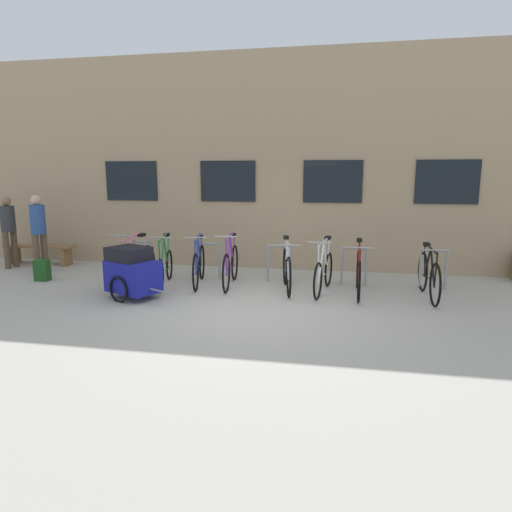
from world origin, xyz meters
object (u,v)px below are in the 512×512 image
Objects in this scene: bicycle_green at (165,267)px; bike_trailer at (132,272)px; bicycle_white at (324,272)px; bicycle_black at (429,276)px; bicycle_maroon at (358,273)px; wooden_bench at (40,250)px; bicycle_blue at (199,265)px; bicycle_purple at (231,265)px; bicycle_pink at (135,264)px; person_browsing at (38,228)px; person_by_bench at (9,227)px; bicycle_silver at (287,269)px; backpack at (42,270)px.

bicycle_green is 1.14× the size of bike_trailer.
bicycle_white is at bearing 0.81° from bicycle_green.
bicycle_white is 1.87m from bicycle_black.
bicycle_maroon is 3.78m from bicycle_green.
bicycle_green is at bearing -19.96° from wooden_bench.
bicycle_maroon is at bearing -3.26° from bicycle_blue.
bicycle_blue is 1.20× the size of bike_trailer.
bike_trailer is (-3.99, -1.02, 0.08)m from bicycle_maroon.
bicycle_blue reaches higher than bicycle_white.
bicycle_purple is 1.05× the size of bicycle_white.
person_browsing is at bearing 168.38° from bicycle_pink.
bicycle_pink is (-0.67, 0.04, 0.02)m from bicycle_green.
wooden_bench is at bearing 50.56° from person_by_bench.
bicycle_black is (3.71, -0.20, -0.01)m from bicycle_purple.
person_browsing is (-3.83, 0.37, 0.61)m from bicycle_blue.
bicycle_blue is 1.03× the size of person_by_bench.
bicycle_silver is at bearing -6.61° from bicycle_purple.
person_by_bench is 1.09m from person_browsing.
person_browsing is at bearing 174.48° from bicycle_blue.
bicycle_blue is at bearing -8.33° from person_by_bench.
bicycle_purple is (1.31, 0.20, 0.04)m from bicycle_green.
bicycle_blue reaches higher than wooden_bench.
person_by_bench reaches higher than bicycle_black.
bicycle_blue is 0.66m from bicycle_purple.
person_by_bench is (-4.01, 1.91, 0.49)m from bike_trailer.
bicycle_blue reaches higher than bicycle_silver.
bicycle_black is at bearing -2.43° from bicycle_blue.
bicycle_silver is 0.95× the size of bicycle_pink.
person_by_bench is at bearing 172.79° from bicycle_purple.
wooden_bench is at bearing 171.07° from bicycle_black.
bicycle_silver is at bearing -4.96° from person_browsing.
bicycle_green is 4.05m from wooden_bench.
bicycle_maroon is 7.72m from wooden_bench.
bicycle_pink is (-1.97, -0.16, -0.01)m from bicycle_purple.
bicycle_pink is 1.03× the size of person_browsing.
bicycle_pink reaches higher than bike_trailer.
bicycle_blue is at bearing 176.82° from bicycle_white.
bicycle_black is at bearing -0.03° from bicycle_green.
person_browsing reaches higher than bicycle_white.
wooden_bench is (-4.46, 1.20, -0.04)m from bicycle_blue.
bicycle_white is (0.70, -0.02, -0.02)m from bicycle_silver.
bicycle_white reaches higher than bike_trailer.
backpack is (1.16, -1.53, -0.14)m from wooden_bench.
backpack is at bearing -174.34° from bicycle_blue.
bicycle_silver is 3.85× the size of backpack.
bicycle_pink is at bearing 179.58° from bicycle_maroon.
bicycle_maroon is 4.45m from bicycle_pink.
person_browsing is (-2.51, 0.52, 0.62)m from bicycle_pink.
bicycle_white is 7.43m from person_by_bench.
bicycle_silver is (2.45, 0.07, 0.03)m from bicycle_green.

